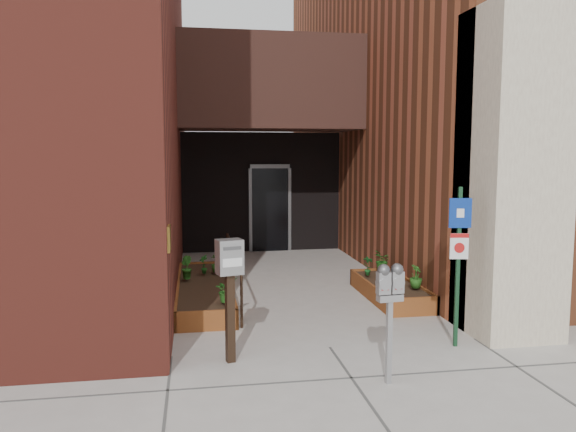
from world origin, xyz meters
name	(u,v)px	position (x,y,z in m)	size (l,w,h in m)	color
ground	(330,347)	(0.00, 0.00, 0.00)	(80.00, 80.00, 0.00)	#9E9991
architecture	(255,48)	(-0.18, 6.89, 4.98)	(20.00, 14.60, 10.00)	maroon
planter_left	(204,291)	(-1.55, 2.70, 0.13)	(0.90, 3.60, 0.30)	brown
planter_right	(390,291)	(1.60, 2.20, 0.13)	(0.80, 2.20, 0.30)	brown
handrail	(233,256)	(-1.05, 2.65, 0.75)	(0.04, 3.34, 0.90)	black
parking_meter	(390,291)	(0.35, -1.20, 1.02)	(0.30, 0.15, 1.32)	#9A9A9D
sign_post	(459,249)	(1.61, -0.22, 1.27)	(0.28, 0.09, 2.07)	#14381F
payment_dropbox	(230,274)	(-1.29, -0.28, 1.07)	(0.34, 0.29, 1.48)	black
shrub_left_a	(226,290)	(-1.25, 1.34, 0.48)	(0.32, 0.32, 0.36)	#225C1A
shrub_left_b	(186,267)	(-1.85, 2.99, 0.50)	(0.22, 0.22, 0.40)	#23601B
shrub_left_c	(216,263)	(-1.31, 3.45, 0.48)	(0.20, 0.20, 0.36)	#275A19
shrub_left_d	(204,264)	(-1.54, 3.38, 0.47)	(0.18, 0.18, 0.34)	#185017
shrub_right_a	(416,276)	(1.85, 1.70, 0.49)	(0.21, 0.21, 0.38)	#245919
shrub_right_b	(368,266)	(1.36, 2.73, 0.48)	(0.19, 0.19, 0.35)	#19591F
shrub_right_c	(382,260)	(1.76, 3.10, 0.49)	(0.34, 0.34, 0.38)	#22631C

